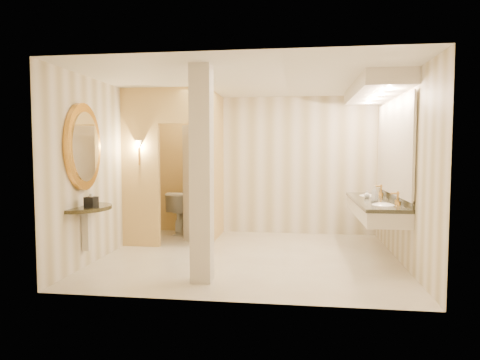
% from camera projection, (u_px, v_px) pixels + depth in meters
% --- Properties ---
extents(floor, '(4.50, 4.50, 0.00)m').
position_uv_depth(floor, '(249.00, 257.00, 6.64)').
color(floor, silver).
rests_on(floor, ground).
extents(ceiling, '(4.50, 4.50, 0.00)m').
position_uv_depth(ceiling, '(249.00, 81.00, 6.45)').
color(ceiling, silver).
rests_on(ceiling, wall_back).
extents(wall_back, '(4.50, 0.02, 2.70)m').
position_uv_depth(wall_back, '(261.00, 165.00, 8.52)').
color(wall_back, silver).
rests_on(wall_back, floor).
extents(wall_front, '(4.50, 0.02, 2.70)m').
position_uv_depth(wall_front, '(228.00, 179.00, 4.57)').
color(wall_front, silver).
rests_on(wall_front, floor).
extents(wall_left, '(0.02, 4.00, 2.70)m').
position_uv_depth(wall_left, '(110.00, 169.00, 6.84)').
color(wall_left, silver).
rests_on(wall_left, floor).
extents(wall_right, '(0.02, 4.00, 2.70)m').
position_uv_depth(wall_right, '(402.00, 171.00, 6.25)').
color(wall_right, silver).
rests_on(wall_right, floor).
extents(toilet_closet, '(1.50, 1.55, 2.70)m').
position_uv_depth(toilet_closet, '(192.00, 165.00, 7.64)').
color(toilet_closet, '#DFC174').
rests_on(toilet_closet, floor).
extents(wall_sconce, '(0.14, 0.14, 0.42)m').
position_uv_depth(wall_sconce, '(139.00, 145.00, 7.20)').
color(wall_sconce, '#BD8A3C').
rests_on(wall_sconce, toilet_closet).
extents(vanity, '(0.75, 2.48, 2.09)m').
position_uv_depth(vanity, '(378.00, 152.00, 6.66)').
color(vanity, beige).
rests_on(vanity, floor).
extents(console_shelf, '(0.92, 0.92, 1.91)m').
position_uv_depth(console_shelf, '(84.00, 173.00, 5.92)').
color(console_shelf, black).
rests_on(console_shelf, floor).
extents(pillar, '(0.26, 0.26, 2.70)m').
position_uv_depth(pillar, '(202.00, 175.00, 5.31)').
color(pillar, beige).
rests_on(pillar, floor).
extents(tissue_box, '(0.16, 0.16, 0.14)m').
position_uv_depth(tissue_box, '(91.00, 202.00, 5.81)').
color(tissue_box, black).
rests_on(tissue_box, console_shelf).
extents(toilet, '(0.68, 0.92, 0.84)m').
position_uv_depth(toilet, '(186.00, 212.00, 8.51)').
color(toilet, white).
rests_on(toilet, floor).
extents(soap_bottle_a, '(0.08, 0.08, 0.14)m').
position_uv_depth(soap_bottle_a, '(376.00, 195.00, 6.79)').
color(soap_bottle_a, beige).
rests_on(soap_bottle_a, vanity).
extents(soap_bottle_b, '(0.12, 0.12, 0.12)m').
position_uv_depth(soap_bottle_b, '(367.00, 194.00, 6.96)').
color(soap_bottle_b, silver).
rests_on(soap_bottle_b, vanity).
extents(soap_bottle_c, '(0.11, 0.11, 0.24)m').
position_uv_depth(soap_bottle_c, '(374.00, 194.00, 6.46)').
color(soap_bottle_c, '#C6B28C').
rests_on(soap_bottle_c, vanity).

